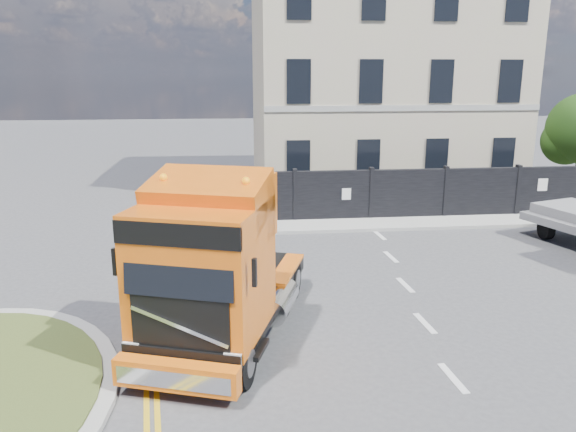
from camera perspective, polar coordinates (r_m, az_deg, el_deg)
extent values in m
plane|color=#424244|center=(13.38, 0.93, -10.69)|extent=(120.00, 120.00, 0.00)
cube|color=black|center=(22.81, 13.28, 2.18)|extent=(18.00, 0.25, 2.00)
cube|color=#B6A491|center=(29.50, 8.93, 13.89)|extent=(12.00, 10.00, 11.00)
sphere|color=#16320F|center=(29.09, 26.38, 6.85)|extent=(2.20, 2.20, 2.20)
cube|color=#9A9994|center=(22.20, 13.89, -0.68)|extent=(20.00, 1.60, 0.12)
cube|color=black|center=(12.93, -5.84, -8.36)|extent=(3.98, 6.23, 0.41)
cube|color=orange|center=(11.05, -8.61, -5.30)|extent=(2.94, 3.00, 2.58)
cube|color=orange|center=(11.62, -7.12, 1.19)|extent=(2.45, 1.51, 1.29)
cube|color=black|center=(9.90, -11.12, -5.51)|extent=(1.94, 0.69, 0.97)
cube|color=orange|center=(10.42, -11.27, -15.62)|extent=(2.29, 1.03, 0.51)
cylinder|color=black|center=(11.41, -14.48, -13.18)|extent=(0.58, 1.00, 0.96)
cylinder|color=gray|center=(11.41, -14.48, -13.18)|extent=(0.48, 0.61, 0.53)
cylinder|color=black|center=(10.72, -4.60, -14.63)|extent=(0.58, 1.00, 0.96)
cylinder|color=gray|center=(10.72, -4.60, -14.63)|extent=(0.48, 0.61, 0.53)
cylinder|color=black|center=(14.12, -8.53, -7.35)|extent=(0.58, 1.00, 0.96)
cylinder|color=gray|center=(14.12, -8.53, -7.35)|extent=(0.48, 0.61, 0.53)
cylinder|color=black|center=(13.58, -0.56, -8.10)|extent=(0.58, 1.00, 0.96)
cylinder|color=gray|center=(13.58, -0.56, -8.10)|extent=(0.48, 0.61, 0.53)
cylinder|color=black|center=(15.09, -7.04, -5.85)|extent=(0.58, 1.00, 0.96)
cylinder|color=gray|center=(15.09, -7.04, -5.85)|extent=(0.48, 0.61, 0.53)
cylinder|color=black|center=(14.58, 0.42, -6.47)|extent=(0.58, 1.00, 0.96)
cylinder|color=gray|center=(14.58, 0.42, -6.47)|extent=(0.48, 0.61, 0.53)
cylinder|color=black|center=(21.59, 24.74, -1.16)|extent=(0.27, 0.75, 0.75)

